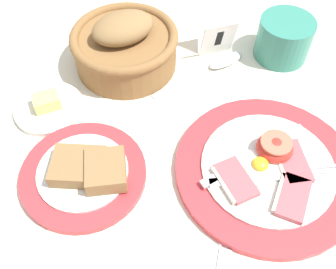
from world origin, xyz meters
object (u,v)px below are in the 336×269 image
(bread_basket, at_px, (125,45))
(number_card, at_px, (216,35))
(breakfast_plate, at_px, (268,168))
(bread_plate, at_px, (86,172))
(sugar_cup, at_px, (284,38))
(teaspoon_by_saucer, at_px, (214,67))
(butter_dish, at_px, (49,107))

(bread_basket, height_order, number_card, bread_basket)
(bread_basket, bearing_deg, breakfast_plate, -57.20)
(bread_plate, distance_m, sugar_cup, 0.41)
(number_card, bearing_deg, teaspoon_by_saucer, -111.23)
(breakfast_plate, xyz_separation_m, sugar_cup, (0.11, 0.23, 0.03))
(bread_basket, xyz_separation_m, teaspoon_by_saucer, (0.15, -0.04, -0.04))
(bread_basket, relative_size, butter_dish, 1.65)
(sugar_cup, height_order, number_card, number_card)
(bread_basket, bearing_deg, sugar_cup, -5.57)
(butter_dish, relative_size, teaspoon_by_saucer, 0.59)
(number_card, bearing_deg, breakfast_plate, -93.39)
(sugar_cup, distance_m, butter_dish, 0.42)
(butter_dish, relative_size, number_card, 1.50)
(bread_plate, distance_m, number_card, 0.33)
(breakfast_plate, distance_m, butter_dish, 0.35)
(breakfast_plate, height_order, sugar_cup, sugar_cup)
(breakfast_plate, relative_size, butter_dish, 2.37)
(bread_plate, relative_size, sugar_cup, 1.88)
(sugar_cup, distance_m, number_card, 0.12)
(butter_dish, xyz_separation_m, number_card, (0.30, 0.09, 0.03))
(bread_basket, bearing_deg, number_card, 1.02)
(breakfast_plate, bearing_deg, sugar_cup, 65.39)
(sugar_cup, height_order, butter_dish, sugar_cup)
(teaspoon_by_saucer, bearing_deg, bread_plate, -164.83)
(breakfast_plate, distance_m, teaspoon_by_saucer, 0.22)
(bread_plate, height_order, number_card, number_card)
(number_card, bearing_deg, bread_basket, 176.10)
(bread_basket, height_order, teaspoon_by_saucer, bread_basket)
(bread_basket, bearing_deg, butter_dish, -148.28)
(bread_basket, distance_m, number_card, 0.16)
(bread_basket, distance_m, butter_dish, 0.16)
(bread_basket, relative_size, teaspoon_by_saucer, 0.98)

